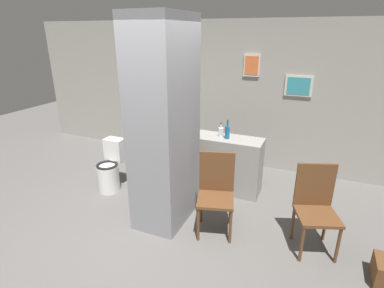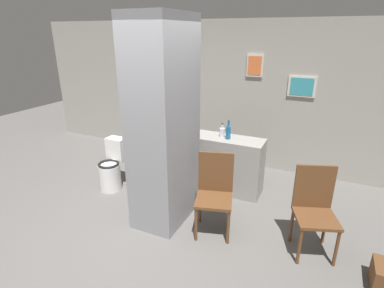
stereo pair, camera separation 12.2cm
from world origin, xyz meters
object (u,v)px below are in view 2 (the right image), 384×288
(toilet, at_px, (112,168))
(chair_near_pillar, at_px, (215,190))
(bicycle, at_px, (177,160))
(chair_by_doorway, at_px, (315,207))
(bottle_tall, at_px, (228,132))

(toilet, height_order, chair_near_pillar, chair_near_pillar)
(chair_near_pillar, bearing_deg, bicycle, 119.30)
(chair_by_doorway, distance_m, bicycle, 2.45)
(chair_by_doorway, relative_size, bottle_tall, 3.40)
(chair_near_pillar, xyz_separation_m, chair_by_doorway, (1.15, 0.12, 0.00))
(chair_near_pillar, height_order, bicycle, chair_near_pillar)
(toilet, bearing_deg, chair_near_pillar, -9.81)
(chair_near_pillar, xyz_separation_m, bottle_tall, (-0.18, 1.00, 0.43))
(chair_near_pillar, bearing_deg, toilet, 153.95)
(chair_near_pillar, height_order, chair_by_doorway, same)
(toilet, distance_m, bicycle, 1.09)
(toilet, relative_size, bottle_tall, 2.69)
(chair_by_doorway, bearing_deg, bicycle, 136.98)
(chair_by_doorway, xyz_separation_m, bicycle, (-2.25, 0.95, -0.22))
(chair_near_pillar, relative_size, chair_by_doorway, 1.00)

